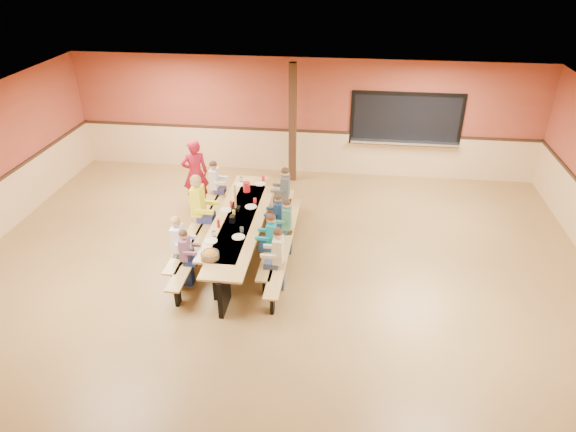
# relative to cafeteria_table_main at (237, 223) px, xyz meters

# --- Properties ---
(ground) EXTENTS (12.00, 12.00, 0.00)m
(ground) POSITION_rel_cafeteria_table_main_xyz_m (0.93, -1.06, -0.53)
(ground) COLOR brown
(ground) RESTS_ON ground
(room_envelope) EXTENTS (12.04, 10.04, 3.02)m
(room_envelope) POSITION_rel_cafeteria_table_main_xyz_m (0.93, -1.06, 0.16)
(room_envelope) COLOR #98402C
(room_envelope) RESTS_ON ground
(kitchen_pass_through) EXTENTS (2.78, 0.28, 1.38)m
(kitchen_pass_through) POSITION_rel_cafeteria_table_main_xyz_m (3.53, 3.90, 0.96)
(kitchen_pass_through) COLOR black
(kitchen_pass_through) RESTS_ON ground
(structural_post) EXTENTS (0.18, 0.18, 3.00)m
(structural_post) POSITION_rel_cafeteria_table_main_xyz_m (0.73, 3.34, 0.97)
(structural_post) COLOR #321D10
(structural_post) RESTS_ON ground
(cafeteria_table_main) EXTENTS (1.91, 3.70, 0.74)m
(cafeteria_table_main) POSITION_rel_cafeteria_table_main_xyz_m (0.00, 0.00, 0.00)
(cafeteria_table_main) COLOR tan
(cafeteria_table_main) RESTS_ON ground
(cafeteria_table_second) EXTENTS (1.91, 3.70, 0.74)m
(cafeteria_table_second) POSITION_rel_cafeteria_table_main_xyz_m (0.21, -0.47, 0.00)
(cafeteria_table_second) COLOR tan
(cafeteria_table_second) RESTS_ON ground
(seated_child_white_left) EXTENTS (0.38, 0.31, 1.24)m
(seated_child_white_left) POSITION_rel_cafeteria_table_main_xyz_m (-0.83, -1.20, 0.09)
(seated_child_white_left) COLOR white
(seated_child_white_left) RESTS_ON ground
(seated_adult_yellow) EXTENTS (0.48, 0.39, 1.43)m
(seated_adult_yellow) POSITION_rel_cafeteria_table_main_xyz_m (-0.83, 0.15, 0.19)
(seated_adult_yellow) COLOR #FEF723
(seated_adult_yellow) RESTS_ON ground
(seated_child_grey_left) EXTENTS (0.36, 0.30, 1.20)m
(seated_child_grey_left) POSITION_rel_cafeteria_table_main_xyz_m (-0.83, 1.45, 0.07)
(seated_child_grey_left) COLOR white
(seated_child_grey_left) RESTS_ON ground
(seated_child_teal_right) EXTENTS (0.35, 0.29, 1.18)m
(seated_child_teal_right) POSITION_rel_cafeteria_table_main_xyz_m (0.83, -0.77, 0.06)
(seated_child_teal_right) COLOR #0E7883
(seated_child_teal_right) RESTS_ON ground
(seated_child_navy_right) EXTENTS (0.34, 0.28, 1.14)m
(seated_child_navy_right) POSITION_rel_cafeteria_table_main_xyz_m (0.83, 0.11, 0.05)
(seated_child_navy_right) COLOR navy
(seated_child_navy_right) RESTS_ON ground
(seated_child_char_right) EXTENTS (0.38, 0.31, 1.23)m
(seated_child_char_right) POSITION_rel_cafeteria_table_main_xyz_m (0.83, 1.20, 0.09)
(seated_child_char_right) COLOR #454A4D
(seated_child_char_right) RESTS_ON ground
(seated_child_purple_sec) EXTENTS (0.32, 0.26, 1.11)m
(seated_child_purple_sec) POSITION_rel_cafeteria_table_main_xyz_m (-0.62, -1.43, 0.03)
(seated_child_purple_sec) COLOR #7A4E72
(seated_child_purple_sec) RESTS_ON ground
(seated_child_green_sec) EXTENTS (0.35, 0.28, 1.17)m
(seated_child_green_sec) POSITION_rel_cafeteria_table_main_xyz_m (1.03, -0.13, 0.06)
(seated_child_green_sec) COLOR #356C54
(seated_child_green_sec) RESTS_ON ground
(seated_child_tan_sec) EXTENTS (0.37, 0.30, 1.22)m
(seated_child_tan_sec) POSITION_rel_cafeteria_table_main_xyz_m (1.03, -1.33, 0.08)
(seated_child_tan_sec) COLOR beige
(seated_child_tan_sec) RESTS_ON ground
(standing_woman) EXTENTS (0.71, 0.61, 1.64)m
(standing_woman) POSITION_rel_cafeteria_table_main_xyz_m (-1.31, 1.61, 0.29)
(standing_woman) COLOR maroon
(standing_woman) RESTS_ON ground
(punch_pitcher) EXTENTS (0.16, 0.16, 0.22)m
(punch_pitcher) POSITION_rel_cafeteria_table_main_xyz_m (0.01, 0.99, 0.32)
(punch_pitcher) COLOR red
(punch_pitcher) RESTS_ON cafeteria_table_main
(chip_bowl) EXTENTS (0.32, 0.32, 0.15)m
(chip_bowl) POSITION_rel_cafeteria_table_main_xyz_m (-0.10, -1.65, 0.29)
(chip_bowl) COLOR orange
(chip_bowl) RESTS_ON cafeteria_table_main
(napkin_dispenser) EXTENTS (0.10, 0.14, 0.13)m
(napkin_dispenser) POSITION_rel_cafeteria_table_main_xyz_m (-0.00, -0.35, 0.28)
(napkin_dispenser) COLOR black
(napkin_dispenser) RESTS_ON cafeteria_table_main
(condiment_mustard) EXTENTS (0.06, 0.06, 0.17)m
(condiment_mustard) POSITION_rel_cafeteria_table_main_xyz_m (-0.01, -0.19, 0.30)
(condiment_mustard) COLOR yellow
(condiment_mustard) RESTS_ON cafeteria_table_main
(condiment_ketchup) EXTENTS (0.06, 0.06, 0.17)m
(condiment_ketchup) POSITION_rel_cafeteria_table_main_xyz_m (-0.22, -0.59, 0.30)
(condiment_ketchup) COLOR #B2140F
(condiment_ketchup) RESTS_ON cafeteria_table_main
(table_paddle) EXTENTS (0.16, 0.16, 0.56)m
(table_paddle) POSITION_rel_cafeteria_table_main_xyz_m (-0.04, 0.15, 0.35)
(table_paddle) COLOR black
(table_paddle) RESTS_ON cafeteria_table_main
(place_settings) EXTENTS (0.65, 3.30, 0.11)m
(place_settings) POSITION_rel_cafeteria_table_main_xyz_m (0.00, 0.00, 0.27)
(place_settings) COLOR beige
(place_settings) RESTS_ON cafeteria_table_main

